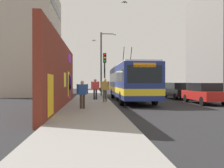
# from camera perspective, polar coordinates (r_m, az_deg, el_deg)

# --- Properties ---
(ground_plane) EXTENTS (80.00, 80.00, 0.00)m
(ground_plane) POSITION_cam_1_polar(r_m,az_deg,el_deg) (19.40, -0.49, -4.40)
(ground_plane) COLOR #232326
(sidewalk_slab) EXTENTS (48.00, 3.20, 0.15)m
(sidewalk_slab) POSITION_cam_1_polar(r_m,az_deg,el_deg) (19.33, -5.24, -4.20)
(sidewalk_slab) COLOR gray
(sidewalk_slab) RESTS_ON ground_plane
(graffiti_wall) EXTENTS (13.38, 0.32, 4.16)m
(graffiti_wall) POSITION_cam_1_polar(r_m,az_deg,el_deg) (15.10, -12.00, 2.08)
(graffiti_wall) COLOR maroon
(graffiti_wall) RESTS_ON ground_plane
(building_far_left) EXTENTS (9.29, 6.69, 12.81)m
(building_far_left) POSITION_cam_1_polar(r_m,az_deg,el_deg) (31.26, -19.36, 9.20)
(building_far_left) COLOR #B2A899
(building_far_left) RESTS_ON ground_plane
(building_far_right) EXTENTS (11.25, 6.13, 14.45)m
(building_far_right) POSITION_cam_1_polar(r_m,az_deg,el_deg) (37.62, 24.95, 8.96)
(building_far_right) COLOR gray
(building_far_right) RESTS_ON ground_plane
(city_bus) EXTENTS (11.59, 2.64, 4.86)m
(city_bus) POSITION_cam_1_polar(r_m,az_deg,el_deg) (20.50, 4.33, 0.68)
(city_bus) COLOR navy
(city_bus) RESTS_ON ground_plane
(parked_car_red) EXTENTS (4.41, 1.83, 1.58)m
(parked_car_red) POSITION_cam_1_polar(r_m,az_deg,el_deg) (19.28, 21.23, -1.98)
(parked_car_red) COLOR #B21E19
(parked_car_red) RESTS_ON ground_plane
(parked_car_black) EXTENTS (4.71, 1.90, 1.58)m
(parked_car_black) POSITION_cam_1_polar(r_m,az_deg,el_deg) (24.22, 15.63, -1.46)
(parked_car_black) COLOR black
(parked_car_black) RESTS_ON ground_plane
(parked_car_champagne) EXTENTS (4.65, 1.82, 1.58)m
(parked_car_champagne) POSITION_cam_1_polar(r_m,az_deg,el_deg) (29.65, 11.74, -1.11)
(parked_car_champagne) COLOR #C6B793
(parked_car_champagne) RESTS_ON ground_plane
(pedestrian_at_curb) EXTENTS (0.24, 0.78, 1.78)m
(pedestrian_at_curb) POSITION_cam_1_polar(r_m,az_deg,el_deg) (18.14, -1.73, -0.92)
(pedestrian_at_curb) COLOR #595960
(pedestrian_at_curb) RESTS_ON sidewalk_slab
(pedestrian_near_wall) EXTENTS (0.22, 0.65, 1.58)m
(pedestrian_near_wall) POSITION_cam_1_polar(r_m,az_deg,el_deg) (13.49, -7.15, -1.99)
(pedestrian_near_wall) COLOR #3F3326
(pedestrian_near_wall) RESTS_ON sidewalk_slab
(pedestrian_midblock) EXTENTS (0.24, 0.70, 1.77)m
(pedestrian_midblock) POSITION_cam_1_polar(r_m,az_deg,el_deg) (20.41, -4.05, -0.77)
(pedestrian_midblock) COLOR #1E1E2D
(pedestrian_midblock) RESTS_ON sidewalk_slab
(traffic_light) EXTENTS (0.49, 0.28, 4.07)m
(traffic_light) POSITION_cam_1_polar(r_m,az_deg,el_deg) (20.93, -1.78, 3.88)
(traffic_light) COLOR #2D382D
(traffic_light) RESTS_ON sidewalk_slab
(street_lamp) EXTENTS (0.44, 1.74, 6.99)m
(street_lamp) POSITION_cam_1_polar(r_m,az_deg,el_deg) (26.35, -2.23, 5.90)
(street_lamp) COLOR #4C4C51
(street_lamp) RESTS_ON sidewalk_slab
(flying_pigeons) EXTENTS (12.13, 3.38, 4.06)m
(flying_pigeons) POSITION_cam_1_polar(r_m,az_deg,el_deg) (21.49, 0.73, 18.80)
(flying_pigeons) COLOR gray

